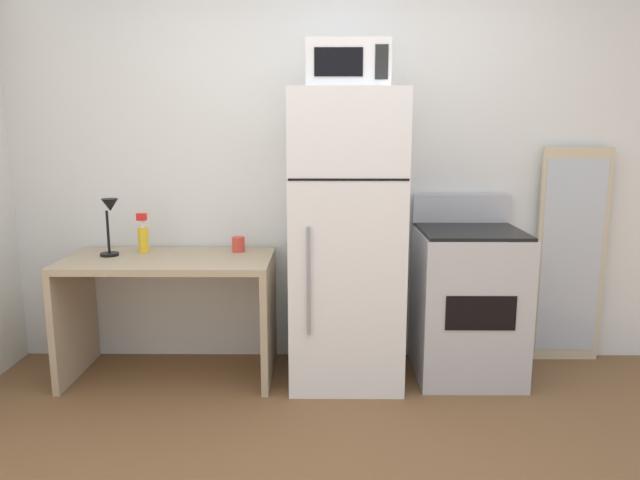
{
  "coord_description": "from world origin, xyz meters",
  "views": [
    {
      "loc": [
        -0.13,
        -2.18,
        1.53
      ],
      "look_at": [
        -0.15,
        1.1,
        0.9
      ],
      "focal_mm": 33.41,
      "sensor_mm": 36.0,
      "label": 1
    }
  ],
  "objects_px": {
    "desk": "(170,293)",
    "desk_lamp": "(110,217)",
    "refrigerator": "(345,239)",
    "microwave": "(347,65)",
    "spray_bottle": "(143,237)",
    "leaning_mirror": "(570,256)",
    "oven_range": "(468,302)",
    "coffee_mug": "(238,244)"
  },
  "relations": [
    {
      "from": "refrigerator",
      "to": "leaning_mirror",
      "type": "bearing_deg",
      "value": 10.99
    },
    {
      "from": "spray_bottle",
      "to": "microwave",
      "type": "bearing_deg",
      "value": -7.89
    },
    {
      "from": "coffee_mug",
      "to": "spray_bottle",
      "type": "distance_m",
      "value": 0.59
    },
    {
      "from": "leaning_mirror",
      "to": "microwave",
      "type": "bearing_deg",
      "value": -168.21
    },
    {
      "from": "coffee_mug",
      "to": "refrigerator",
      "type": "distance_m",
      "value": 0.69
    },
    {
      "from": "spray_bottle",
      "to": "leaning_mirror",
      "type": "height_order",
      "value": "leaning_mirror"
    },
    {
      "from": "desk",
      "to": "oven_range",
      "type": "bearing_deg",
      "value": 0.64
    },
    {
      "from": "refrigerator",
      "to": "leaning_mirror",
      "type": "xyz_separation_m",
      "value": [
        1.47,
        0.29,
        -0.17
      ]
    },
    {
      "from": "desk_lamp",
      "to": "spray_bottle",
      "type": "distance_m",
      "value": 0.24
    },
    {
      "from": "microwave",
      "to": "oven_range",
      "type": "bearing_deg",
      "value": 3.89
    },
    {
      "from": "microwave",
      "to": "leaning_mirror",
      "type": "distance_m",
      "value": 1.9
    },
    {
      "from": "spray_bottle",
      "to": "refrigerator",
      "type": "distance_m",
      "value": 1.27
    },
    {
      "from": "coffee_mug",
      "to": "oven_range",
      "type": "distance_m",
      "value": 1.47
    },
    {
      "from": "coffee_mug",
      "to": "spray_bottle",
      "type": "relative_size",
      "value": 0.38
    },
    {
      "from": "oven_range",
      "to": "microwave",
      "type": "bearing_deg",
      "value": -176.11
    },
    {
      "from": "desk_lamp",
      "to": "refrigerator",
      "type": "relative_size",
      "value": 0.2
    },
    {
      "from": "refrigerator",
      "to": "microwave",
      "type": "bearing_deg",
      "value": -89.69
    },
    {
      "from": "desk",
      "to": "oven_range",
      "type": "relative_size",
      "value": 1.13
    },
    {
      "from": "refrigerator",
      "to": "desk",
      "type": "bearing_deg",
      "value": 179.48
    },
    {
      "from": "desk",
      "to": "leaning_mirror",
      "type": "relative_size",
      "value": 0.89
    },
    {
      "from": "desk",
      "to": "microwave",
      "type": "xyz_separation_m",
      "value": [
        1.07,
        -0.03,
        1.33
      ]
    },
    {
      "from": "coffee_mug",
      "to": "microwave",
      "type": "relative_size",
      "value": 0.21
    },
    {
      "from": "desk_lamp",
      "to": "spray_bottle",
      "type": "xyz_separation_m",
      "value": [
        0.16,
        0.11,
        -0.14
      ]
    },
    {
      "from": "desk",
      "to": "desk_lamp",
      "type": "height_order",
      "value": "desk_lamp"
    },
    {
      "from": "desk",
      "to": "spray_bottle",
      "type": "bearing_deg",
      "value": 142.93
    },
    {
      "from": "spray_bottle",
      "to": "refrigerator",
      "type": "xyz_separation_m",
      "value": [
        1.26,
        -0.15,
        0.02
      ]
    },
    {
      "from": "coffee_mug",
      "to": "oven_range",
      "type": "relative_size",
      "value": 0.09
    },
    {
      "from": "desk_lamp",
      "to": "leaning_mirror",
      "type": "xyz_separation_m",
      "value": [
        2.89,
        0.24,
        -0.29
      ]
    },
    {
      "from": "desk",
      "to": "desk_lamp",
      "type": "relative_size",
      "value": 3.52
    },
    {
      "from": "coffee_mug",
      "to": "spray_bottle",
      "type": "height_order",
      "value": "spray_bottle"
    },
    {
      "from": "coffee_mug",
      "to": "refrigerator",
      "type": "bearing_deg",
      "value": -15.35
    },
    {
      "from": "microwave",
      "to": "oven_range",
      "type": "distance_m",
      "value": 1.59
    },
    {
      "from": "desk_lamp",
      "to": "refrigerator",
      "type": "height_order",
      "value": "refrigerator"
    },
    {
      "from": "spray_bottle",
      "to": "oven_range",
      "type": "height_order",
      "value": "oven_range"
    },
    {
      "from": "microwave",
      "to": "desk_lamp",
      "type": "bearing_deg",
      "value": 177.45
    },
    {
      "from": "microwave",
      "to": "desk",
      "type": "bearing_deg",
      "value": 178.34
    },
    {
      "from": "desk",
      "to": "leaning_mirror",
      "type": "distance_m",
      "value": 2.56
    },
    {
      "from": "desk",
      "to": "oven_range",
      "type": "distance_m",
      "value": 1.82
    },
    {
      "from": "spray_bottle",
      "to": "leaning_mirror",
      "type": "relative_size",
      "value": 0.18
    },
    {
      "from": "leaning_mirror",
      "to": "coffee_mug",
      "type": "bearing_deg",
      "value": -177.25
    },
    {
      "from": "refrigerator",
      "to": "microwave",
      "type": "relative_size",
      "value": 3.77
    },
    {
      "from": "microwave",
      "to": "leaning_mirror",
      "type": "height_order",
      "value": "microwave"
    }
  ]
}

